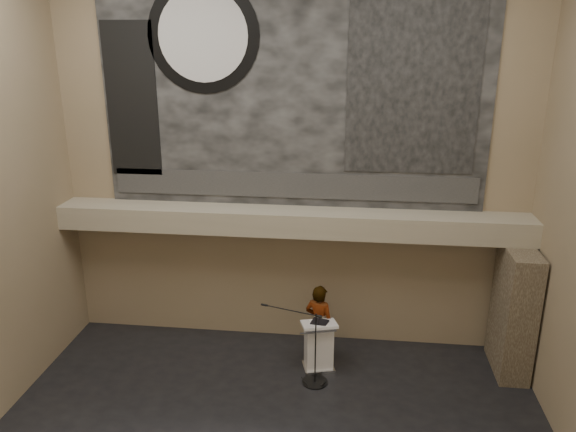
# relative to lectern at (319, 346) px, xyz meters

# --- Properties ---
(wall_back) EXTENTS (10.00, 0.02, 8.50)m
(wall_back) POSITION_rel_lectern_xyz_m (-0.71, 1.34, 3.70)
(wall_back) COLOR #827052
(wall_back) RESTS_ON floor
(wall_front) EXTENTS (10.00, 0.02, 8.50)m
(wall_front) POSITION_rel_lectern_xyz_m (-0.71, -6.66, 3.70)
(wall_front) COLOR #827052
(wall_front) RESTS_ON floor
(soffit) EXTENTS (10.00, 0.80, 0.50)m
(soffit) POSITION_rel_lectern_xyz_m (-0.71, 0.94, 2.40)
(soffit) COLOR gray
(soffit) RESTS_ON wall_back
(sprinkler_left) EXTENTS (0.04, 0.04, 0.06)m
(sprinkler_left) POSITION_rel_lectern_xyz_m (-2.31, 0.89, 2.12)
(sprinkler_left) COLOR #B2893D
(sprinkler_left) RESTS_ON soffit
(sprinkler_right) EXTENTS (0.04, 0.04, 0.06)m
(sprinkler_right) POSITION_rel_lectern_xyz_m (1.19, 0.89, 2.12)
(sprinkler_right) COLOR #B2893D
(sprinkler_right) RESTS_ON soffit
(banner) EXTENTS (8.00, 0.05, 5.00)m
(banner) POSITION_rel_lectern_xyz_m (-0.71, 1.31, 5.15)
(banner) COLOR black
(banner) RESTS_ON wall_back
(banner_text_strip) EXTENTS (7.76, 0.02, 0.55)m
(banner_text_strip) POSITION_rel_lectern_xyz_m (-0.71, 1.27, 3.10)
(banner_text_strip) COLOR #2B2B2B
(banner_text_strip) RESTS_ON banner
(banner_clock_rim) EXTENTS (2.30, 0.02, 2.30)m
(banner_clock_rim) POSITION_rel_lectern_xyz_m (-2.51, 1.27, 6.15)
(banner_clock_rim) COLOR black
(banner_clock_rim) RESTS_ON banner
(banner_clock_face) EXTENTS (1.84, 0.02, 1.84)m
(banner_clock_face) POSITION_rel_lectern_xyz_m (-2.51, 1.25, 6.15)
(banner_clock_face) COLOR silver
(banner_clock_face) RESTS_ON banner
(banner_building_print) EXTENTS (2.60, 0.02, 3.60)m
(banner_building_print) POSITION_rel_lectern_xyz_m (1.69, 1.27, 5.25)
(banner_building_print) COLOR black
(banner_building_print) RESTS_ON banner
(banner_brick_print) EXTENTS (1.10, 0.02, 3.20)m
(banner_brick_print) POSITION_rel_lectern_xyz_m (-4.11, 1.27, 4.85)
(banner_brick_print) COLOR black
(banner_brick_print) RESTS_ON banner
(stone_pier) EXTENTS (0.60, 1.40, 2.70)m
(stone_pier) POSITION_rel_lectern_xyz_m (3.94, 0.49, 0.80)
(stone_pier) COLOR #433829
(stone_pier) RESTS_ON floor
(lectern) EXTENTS (0.82, 0.67, 1.13)m
(lectern) POSITION_rel_lectern_xyz_m (0.00, 0.00, 0.00)
(lectern) COLOR silver
(lectern) RESTS_ON floor
(binder) EXTENTS (0.39, 0.34, 0.04)m
(binder) POSITION_rel_lectern_xyz_m (0.01, -0.01, 0.56)
(binder) COLOR black
(binder) RESTS_ON lectern
(papers) EXTENTS (0.28, 0.34, 0.00)m
(papers) POSITION_rel_lectern_xyz_m (-0.08, -0.01, 0.55)
(papers) COLOR white
(papers) RESTS_ON lectern
(speaker_person) EXTENTS (0.76, 0.64, 1.77)m
(speaker_person) POSITION_rel_lectern_xyz_m (-0.02, 0.34, 0.33)
(speaker_person) COLOR silver
(speaker_person) RESTS_ON floor
(mic_stand) EXTENTS (1.39, 0.62, 1.56)m
(mic_stand) POSITION_rel_lectern_xyz_m (-0.08, -0.47, -0.32)
(mic_stand) COLOR black
(mic_stand) RESTS_ON floor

